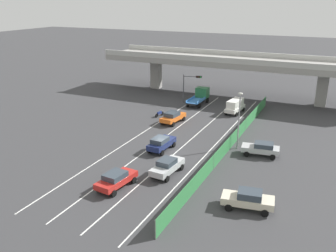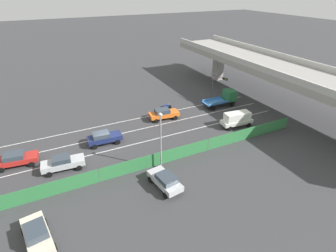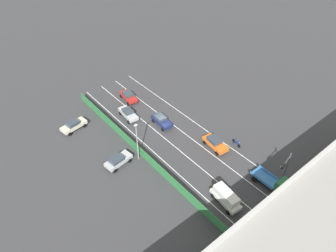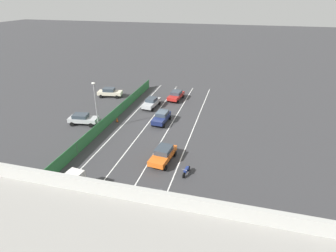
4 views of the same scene
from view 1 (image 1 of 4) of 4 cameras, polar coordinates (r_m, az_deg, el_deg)
ground_plane at (r=44.69m, az=-0.71°, el=-3.63°), size 300.00×300.00×0.00m
lane_line_left_edge at (r=50.37m, az=-3.85°, el=-0.99°), size 0.14×44.42×0.01m
lane_line_mid_left at (r=48.90m, az=-0.35°, el=-1.58°), size 0.14×44.42×0.01m
lane_line_mid_right at (r=47.62m, az=3.35°, el=-2.19°), size 0.14×44.42×0.01m
lane_line_right_edge at (r=46.55m, az=7.25°, el=-2.83°), size 0.14×44.42×0.01m
elevated_overpass at (r=68.84m, az=9.82°, el=9.42°), size 48.18×9.14×7.65m
green_fence at (r=45.74m, az=9.66°, el=-2.25°), size 0.10×40.52×1.65m
car_taxi_orange at (r=53.93m, az=0.73°, el=1.44°), size 2.46×4.70×1.66m
car_sedan_navy at (r=44.21m, az=-1.04°, el=-2.60°), size 2.13×4.40×1.67m
car_van_white at (r=59.35m, az=10.19°, el=3.09°), size 2.33×4.74×2.17m
car_sedan_silver at (r=38.39m, az=-0.12°, el=-6.11°), size 2.22×4.70×1.65m
car_sedan_red at (r=36.14m, az=-7.93°, el=-8.02°), size 2.45×4.67×1.59m
flatbed_truck_blue at (r=64.21m, az=4.96°, el=4.61°), size 2.39×5.71×2.57m
motorcycle at (r=56.95m, az=-1.31°, el=1.91°), size 0.64×1.93×0.93m
parked_sedan_cream at (r=33.18m, az=12.14°, el=-10.83°), size 4.65×2.54×1.70m
parked_wagon_silver at (r=44.07m, az=14.04°, el=-3.31°), size 4.41×2.46×1.58m
traffic_light at (r=63.80m, az=3.38°, el=6.58°), size 3.14×0.87×4.91m
street_lamp at (r=44.45m, az=10.80°, el=1.66°), size 0.60×0.36×6.89m
traffic_cone at (r=43.44m, az=7.60°, el=-4.08°), size 0.47×0.47×0.63m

